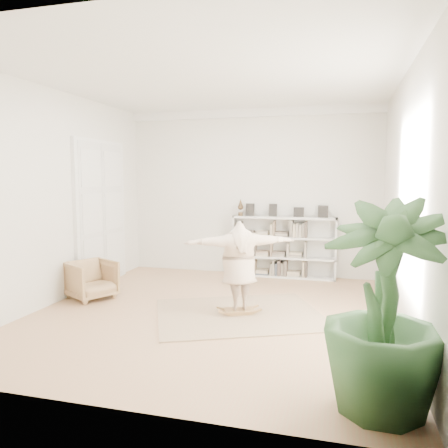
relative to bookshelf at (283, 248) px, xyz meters
name	(u,v)px	position (x,y,z in m)	size (l,w,h in m)	color
floor	(213,313)	(-0.74, -2.82, -0.64)	(6.00, 6.00, 0.00)	tan
room_shell	(251,113)	(-0.74, 0.12, 2.87)	(6.00, 6.00, 6.00)	silver
doors	(101,214)	(-3.45, -1.52, 0.76)	(0.09, 1.78, 2.92)	white
bookshelf	(283,248)	(0.00, 0.00, 0.00)	(2.20, 0.35, 1.64)	silver
armchair	(92,280)	(-3.04, -2.58, -0.30)	(0.72, 0.74, 0.67)	tan
rug	(239,314)	(-0.33, -2.80, -0.63)	(2.50, 2.00, 0.02)	tan
rocker_board	(239,311)	(-0.33, -2.80, -0.57)	(0.54, 0.45, 0.10)	olive
person	(239,263)	(-0.33, -2.80, 0.18)	(1.70, 0.46, 1.38)	beige
houseplant	(384,307)	(1.56, -5.21, 0.34)	(1.09, 1.09, 1.95)	#2A4F27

